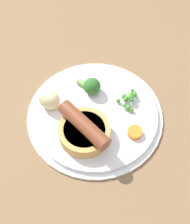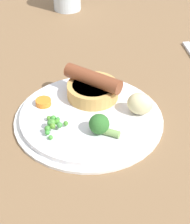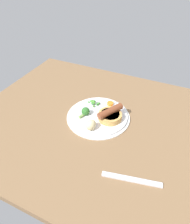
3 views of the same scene
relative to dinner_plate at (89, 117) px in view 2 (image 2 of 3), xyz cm
name	(u,v)px [view 2 (image 2 of 3)]	position (x,y,z in cm)	size (l,w,h in cm)	color
dining_table	(102,109)	(-5.10, 2.08, -2.07)	(110.00, 80.00, 3.00)	brown
dinner_plate	(89,117)	(0.00, 0.00, 0.00)	(25.62, 25.62, 1.40)	silver
sausage_pudding	(93,88)	(-4.95, 0.33, 2.78)	(9.26, 10.72, 5.14)	tan
pea_pile	(53,124)	(4.52, -5.39, 1.90)	(5.26, 3.77, 1.96)	#3C8C34
broccoli_floret_near	(99,125)	(4.73, 2.05, 2.39)	(3.36, 5.34, 3.31)	#2D6628
potato_chunk_0	(140,104)	(-0.81, 8.62, 2.76)	(4.38, 3.37, 3.86)	beige
carrot_slice_0	(43,102)	(-1.97, -8.14, 1.33)	(2.72, 2.72, 1.00)	orange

